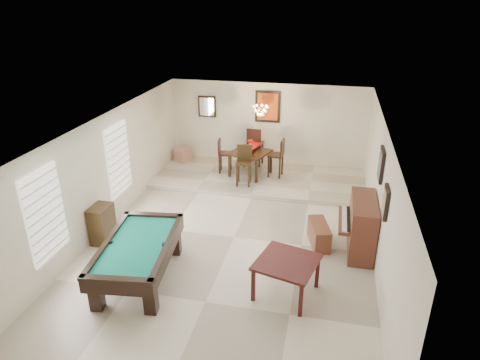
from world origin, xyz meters
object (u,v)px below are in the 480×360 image
at_px(apothecary_chest, 102,224).
at_px(dining_table, 250,161).
at_px(dining_chair_south, 244,166).
at_px(square_table, 286,277).
at_px(pool_table, 139,261).
at_px(flower_vase, 250,143).
at_px(chandelier, 261,107).
at_px(dining_chair_east, 276,158).
at_px(dining_chair_north, 255,146).
at_px(upright_piano, 355,225).
at_px(dining_chair_west, 225,156).
at_px(corner_bench, 183,154).
at_px(piano_bench, 319,234).

relative_size(apothecary_chest, dining_table, 0.85).
bearing_deg(dining_chair_south, square_table, -73.40).
relative_size(pool_table, flower_vase, 8.92).
xyz_separation_m(flower_vase, chandelier, (0.31, -0.16, 1.12)).
relative_size(dining_chair_east, chandelier, 1.86).
relative_size(dining_chair_north, chandelier, 2.01).
bearing_deg(pool_table, dining_chair_north, 72.32).
bearing_deg(upright_piano, flower_vase, 131.50).
height_order(dining_table, dining_chair_west, dining_chair_west).
height_order(square_table, dining_chair_north, dining_chair_north).
height_order(square_table, dining_chair_west, dining_chair_west).
height_order(pool_table, dining_chair_west, dining_chair_west).
distance_m(pool_table, upright_piano, 4.45).
height_order(square_table, apothecary_chest, apothecary_chest).
relative_size(pool_table, corner_bench, 4.93).
relative_size(dining_table, dining_chair_east, 0.90).
height_order(dining_chair_west, corner_bench, dining_chair_west).
height_order(pool_table, flower_vase, flower_vase).
xyz_separation_m(square_table, chandelier, (-1.36, 4.90, 1.85)).
bearing_deg(upright_piano, chandelier, 129.69).
relative_size(apothecary_chest, dining_chair_north, 0.70).
bearing_deg(pool_table, apothecary_chest, 134.55).
bearing_deg(dining_chair_east, apothecary_chest, -32.24).
bearing_deg(chandelier, piano_bench, -58.81).
relative_size(dining_chair_west, dining_chair_east, 0.90).
distance_m(dining_table, corner_bench, 2.39).
relative_size(dining_chair_south, corner_bench, 2.38).
height_order(pool_table, dining_chair_east, dining_chair_east).
xyz_separation_m(apothecary_chest, flower_vase, (2.47, 4.13, 0.66)).
bearing_deg(flower_vase, dining_chair_west, 178.14).
relative_size(square_table, dining_chair_west, 1.01).
relative_size(piano_bench, apothecary_chest, 1.04).
height_order(dining_chair_east, corner_bench, dining_chair_east).
xyz_separation_m(pool_table, square_table, (2.78, 0.15, -0.03)).
relative_size(piano_bench, dining_table, 0.88).
bearing_deg(pool_table, upright_piano, 18.57).
bearing_deg(piano_bench, dining_chair_north, 118.19).
height_order(square_table, upright_piano, upright_piano).
distance_m(piano_bench, dining_chair_east, 3.60).
xyz_separation_m(dining_table, chandelier, (0.31, -0.16, 1.66)).
xyz_separation_m(pool_table, chandelier, (1.42, 5.05, 1.82)).
height_order(flower_vase, dining_chair_south, dining_chair_south).
distance_m(piano_bench, flower_vase, 3.98).
height_order(pool_table, chandelier, chandelier).
bearing_deg(dining_table, dining_chair_east, 3.64).
distance_m(dining_chair_west, chandelier, 1.91).
distance_m(upright_piano, dining_table, 4.38).
height_order(piano_bench, chandelier, chandelier).
bearing_deg(flower_vase, corner_bench, 164.33).
bearing_deg(dining_chair_east, dining_table, -81.02).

